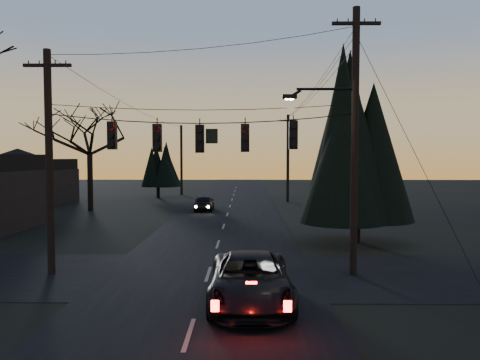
{
  "coord_description": "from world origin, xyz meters",
  "views": [
    {
      "loc": [
        1.44,
        -7.55,
        4.53
      ],
      "look_at": [
        1.22,
        9.29,
        3.65
      ],
      "focal_mm": 35.0,
      "sensor_mm": 36.0,
      "label": 1
    }
  ],
  "objects_px": {
    "utility_pole_far_r": "(288,202)",
    "sedan_oncoming_a": "(204,203)",
    "utility_pole_right": "(353,275)",
    "evergreen_right": "(358,146)",
    "suv_near": "(250,280)",
    "utility_pole_left": "(52,274)",
    "utility_pole_far_l": "(182,195)"
  },
  "relations": [
    {
      "from": "utility_pole_far_l",
      "to": "sedan_oncoming_a",
      "type": "height_order",
      "value": "utility_pole_far_l"
    },
    {
      "from": "utility_pole_right",
      "to": "utility_pole_left",
      "type": "relative_size",
      "value": 1.18
    },
    {
      "from": "utility_pole_left",
      "to": "sedan_oncoming_a",
      "type": "height_order",
      "value": "utility_pole_left"
    },
    {
      "from": "utility_pole_far_r",
      "to": "sedan_oncoming_a",
      "type": "distance_m",
      "value": 10.55
    },
    {
      "from": "sedan_oncoming_a",
      "to": "utility_pole_far_r",
      "type": "bearing_deg",
      "value": -136.24
    },
    {
      "from": "utility_pole_far_r",
      "to": "suv_near",
      "type": "distance_m",
      "value": 31.78
    },
    {
      "from": "utility_pole_left",
      "to": "sedan_oncoming_a",
      "type": "distance_m",
      "value": 21.01
    },
    {
      "from": "suv_near",
      "to": "sedan_oncoming_a",
      "type": "bearing_deg",
      "value": 97.59
    },
    {
      "from": "utility_pole_far_r",
      "to": "evergreen_right",
      "type": "bearing_deg",
      "value": -85.31
    },
    {
      "from": "utility_pole_far_r",
      "to": "utility_pole_right",
      "type": "bearing_deg",
      "value": -90.0
    },
    {
      "from": "utility_pole_far_r",
      "to": "suv_near",
      "type": "bearing_deg",
      "value": -97.1
    },
    {
      "from": "utility_pole_left",
      "to": "suv_near",
      "type": "distance_m",
      "value": 8.39
    },
    {
      "from": "sedan_oncoming_a",
      "to": "utility_pole_far_l",
      "type": "bearing_deg",
      "value": -76.21
    },
    {
      "from": "utility_pole_right",
      "to": "evergreen_right",
      "type": "distance_m",
      "value": 8.63
    },
    {
      "from": "utility_pole_right",
      "to": "utility_pole_far_r",
      "type": "distance_m",
      "value": 28.0
    },
    {
      "from": "utility_pole_far_l",
      "to": "suv_near",
      "type": "height_order",
      "value": "utility_pole_far_l"
    },
    {
      "from": "utility_pole_far_r",
      "to": "utility_pole_far_l",
      "type": "xyz_separation_m",
      "value": [
        -11.5,
        8.0,
        0.0
      ]
    },
    {
      "from": "utility_pole_left",
      "to": "evergreen_right",
      "type": "xyz_separation_m",
      "value": [
        13.24,
        6.8,
        5.02
      ]
    },
    {
      "from": "utility_pole_right",
      "to": "suv_near",
      "type": "relative_size",
      "value": 1.88
    },
    {
      "from": "evergreen_right",
      "to": "suv_near",
      "type": "relative_size",
      "value": 1.66
    },
    {
      "from": "utility_pole_far_l",
      "to": "evergreen_right",
      "type": "relative_size",
      "value": 0.9
    },
    {
      "from": "evergreen_right",
      "to": "utility_pole_right",
      "type": "bearing_deg",
      "value": -104.34
    },
    {
      "from": "utility_pole_far_l",
      "to": "sedan_oncoming_a",
      "type": "xyz_separation_m",
      "value": [
        3.98,
        -15.38,
        0.64
      ]
    },
    {
      "from": "sedan_oncoming_a",
      "to": "utility_pole_right",
      "type": "bearing_deg",
      "value": 109.29
    },
    {
      "from": "utility_pole_far_r",
      "to": "suv_near",
      "type": "xyz_separation_m",
      "value": [
        -3.93,
        -31.53,
        0.74
      ]
    },
    {
      "from": "utility_pole_right",
      "to": "suv_near",
      "type": "xyz_separation_m",
      "value": [
        -3.93,
        -3.53,
        0.74
      ]
    },
    {
      "from": "utility_pole_far_l",
      "to": "suv_near",
      "type": "xyz_separation_m",
      "value": [
        7.57,
        -39.53,
        0.74
      ]
    },
    {
      "from": "utility_pole_right",
      "to": "utility_pole_far_l",
      "type": "height_order",
      "value": "utility_pole_right"
    },
    {
      "from": "utility_pole_right",
      "to": "utility_pole_left",
      "type": "bearing_deg",
      "value": 180.0
    },
    {
      "from": "utility_pole_right",
      "to": "utility_pole_left",
      "type": "distance_m",
      "value": 11.5
    },
    {
      "from": "utility_pole_far_r",
      "to": "utility_pole_far_l",
      "type": "height_order",
      "value": "utility_pole_far_r"
    },
    {
      "from": "utility_pole_right",
      "to": "utility_pole_far_l",
      "type": "xyz_separation_m",
      "value": [
        -11.5,
        36.0,
        0.0
      ]
    }
  ]
}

